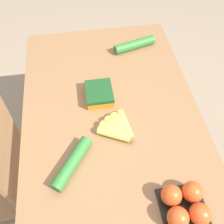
{
  "coord_description": "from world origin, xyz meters",
  "views": [
    {
      "loc": [
        -0.72,
        0.11,
        1.77
      ],
      "look_at": [
        0.0,
        0.0,
        0.81
      ],
      "focal_mm": 42.0,
      "sensor_mm": 36.0,
      "label": 1
    }
  ],
  "objects_px": {
    "tomato_pack": "(185,205)",
    "cucumber_far": "(72,163)",
    "carrot_bag": "(99,93)",
    "banana_bunch": "(119,129)",
    "cucumber_near": "(134,45)"
  },
  "relations": [
    {
      "from": "tomato_pack",
      "to": "cucumber_far",
      "type": "bearing_deg",
      "value": 59.11
    },
    {
      "from": "banana_bunch",
      "to": "cucumber_far",
      "type": "distance_m",
      "value": 0.26
    },
    {
      "from": "banana_bunch",
      "to": "carrot_bag",
      "type": "bearing_deg",
      "value": 16.38
    },
    {
      "from": "tomato_pack",
      "to": "cucumber_far",
      "type": "distance_m",
      "value": 0.46
    },
    {
      "from": "cucumber_near",
      "to": "tomato_pack",
      "type": "bearing_deg",
      "value": 179.55
    },
    {
      "from": "banana_bunch",
      "to": "cucumber_far",
      "type": "xyz_separation_m",
      "value": [
        -0.13,
        0.22,
        0.01
      ]
    },
    {
      "from": "tomato_pack",
      "to": "carrot_bag",
      "type": "height_order",
      "value": "tomato_pack"
    },
    {
      "from": "tomato_pack",
      "to": "cucumber_near",
      "type": "distance_m",
      "value": 0.92
    },
    {
      "from": "cucumber_far",
      "to": "carrot_bag",
      "type": "bearing_deg",
      "value": -23.71
    },
    {
      "from": "carrot_bag",
      "to": "tomato_pack",
      "type": "bearing_deg",
      "value": -157.84
    },
    {
      "from": "banana_bunch",
      "to": "cucumber_near",
      "type": "distance_m",
      "value": 0.58
    },
    {
      "from": "cucumber_far",
      "to": "tomato_pack",
      "type": "bearing_deg",
      "value": -120.89
    },
    {
      "from": "banana_bunch",
      "to": "cucumber_near",
      "type": "relative_size",
      "value": 0.69
    },
    {
      "from": "banana_bunch",
      "to": "cucumber_near",
      "type": "xyz_separation_m",
      "value": [
        0.55,
        -0.18,
        0.01
      ]
    },
    {
      "from": "carrot_bag",
      "to": "cucumber_far",
      "type": "height_order",
      "value": "same"
    }
  ]
}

